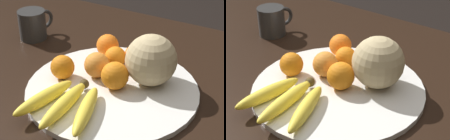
{
  "view_description": "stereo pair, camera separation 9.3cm",
  "coord_description": "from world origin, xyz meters",
  "views": [
    {
      "loc": [
        -0.4,
        0.68,
        1.25
      ],
      "look_at": [
        0.0,
        -0.01,
        0.77
      ],
      "focal_mm": 60.0,
      "sensor_mm": 36.0,
      "label": 1
    },
    {
      "loc": [
        -0.48,
        0.63,
        1.25
      ],
      "look_at": [
        0.0,
        -0.01,
        0.77
      ],
      "focal_mm": 60.0,
      "sensor_mm": 36.0,
      "label": 2
    }
  ],
  "objects": [
    {
      "name": "orange_mid_center",
      "position": [
        0.14,
        0.01,
        0.75
      ],
      "size": [
        0.06,
        0.06,
        0.06
      ],
      "color": "orange",
      "rests_on": "fruit_bowl"
    },
    {
      "name": "orange_front_left",
      "position": [
        0.1,
        -0.15,
        0.75
      ],
      "size": [
        0.07,
        0.07,
        0.07
      ],
      "color": "orange",
      "rests_on": "fruit_bowl"
    },
    {
      "name": "fruit_bowl",
      "position": [
        0.0,
        -0.01,
        0.71
      ],
      "size": [
        0.44,
        0.44,
        0.01
      ],
      "color": "white",
      "rests_on": "kitchen_table"
    },
    {
      "name": "orange_front_right",
      "position": [
        0.04,
        -0.11,
        0.75
      ],
      "size": [
        0.06,
        0.06,
        0.06
      ],
      "color": "orange",
      "rests_on": "fruit_bowl"
    },
    {
      "name": "orange_back_right",
      "position": [
        -0.01,
        -0.01,
        0.75
      ],
      "size": [
        0.07,
        0.07,
        0.07
      ],
      "color": "orange",
      "rests_on": "fruit_bowl"
    },
    {
      "name": "orange_back_left",
      "position": [
        0.06,
        -0.04,
        0.75
      ],
      "size": [
        0.07,
        0.07,
        0.07
      ],
      "color": "orange",
      "rests_on": "fruit_bowl"
    },
    {
      "name": "orange_top_small",
      "position": [
        0.0,
        -0.14,
        0.75
      ],
      "size": [
        0.06,
        0.06,
        0.06
      ],
      "color": "orange",
      "rests_on": "fruit_bowl"
    },
    {
      "name": "banana_bunch",
      "position": [
        0.05,
        0.12,
        0.74
      ],
      "size": [
        0.19,
        0.21,
        0.03
      ],
      "rotation": [
        0.0,
        0.0,
        7.93
      ],
      "color": "#473819",
      "rests_on": "fruit_bowl"
    },
    {
      "name": "kitchen_table",
      "position": [
        0.0,
        0.0,
        0.62
      ],
      "size": [
        1.53,
        1.04,
        0.7
      ],
      "color": "black",
      "rests_on": "ground_plane"
    },
    {
      "name": "ceramic_mug",
      "position": [
        0.38,
        -0.16,
        0.75
      ],
      "size": [
        0.09,
        0.12,
        0.09
      ],
      "rotation": [
        0.0,
        0.0,
        4.43
      ],
      "color": "#2D2D2D",
      "rests_on": "kitchen_table"
    },
    {
      "name": "melon",
      "position": [
        -0.07,
        -0.08,
        0.79
      ],
      "size": [
        0.13,
        0.13,
        0.13
      ],
      "color": "tan",
      "rests_on": "fruit_bowl"
    }
  ]
}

